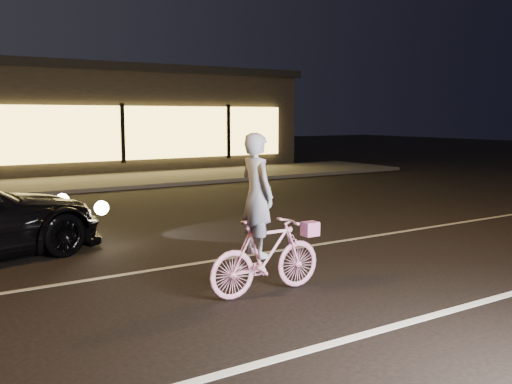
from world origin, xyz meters
TOP-DOWN VIEW (x-y plane):
  - ground at (0.00, 0.00)m, footprint 90.00×90.00m
  - lane_stripe_near at (0.00, -1.50)m, footprint 60.00×0.12m
  - lane_stripe_far at (0.00, 2.00)m, footprint 60.00×0.10m
  - sidewalk at (0.00, 13.00)m, footprint 30.00×4.00m
  - cyclist at (1.10, 0.20)m, footprint 1.62×0.56m

SIDE VIEW (x-z plane):
  - ground at x=0.00m, z-range 0.00..0.00m
  - lane_stripe_near at x=0.00m, z-range 0.00..0.01m
  - lane_stripe_far at x=0.00m, z-range 0.00..0.01m
  - sidewalk at x=0.00m, z-range 0.00..0.12m
  - cyclist at x=1.10m, z-range -0.29..1.74m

